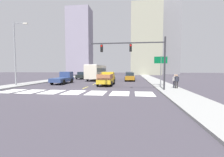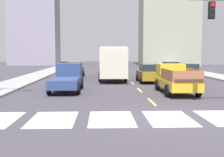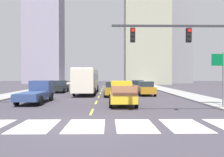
# 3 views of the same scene
# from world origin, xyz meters

# --- Properties ---
(ground_plane) EXTENTS (160.00, 160.00, 0.00)m
(ground_plane) POSITION_xyz_m (0.00, 0.00, 0.00)
(ground_plane) COLOR #403B45
(sidewalk_right) EXTENTS (3.00, 110.00, 0.15)m
(sidewalk_right) POSITION_xyz_m (10.54, 18.00, 0.07)
(sidewalk_right) COLOR #969795
(sidewalk_right) RESTS_ON ground
(sidewalk_left) EXTENTS (3.00, 110.00, 0.15)m
(sidewalk_left) POSITION_xyz_m (-10.54, 18.00, 0.07)
(sidewalk_left) COLOR #969795
(sidewalk_left) RESTS_ON ground
(crosswalk_stripe_2) EXTENTS (1.88, 2.93, 0.01)m
(crosswalk_stripe_2) POSITION_xyz_m (-2.44, 0.00, 0.00)
(crosswalk_stripe_2) COLOR silver
(crosswalk_stripe_2) RESTS_ON ground
(crosswalk_stripe_3) EXTENTS (1.88, 2.93, 0.01)m
(crosswalk_stripe_3) POSITION_xyz_m (0.00, 0.00, 0.00)
(crosswalk_stripe_3) COLOR silver
(crosswalk_stripe_3) RESTS_ON ground
(crosswalk_stripe_4) EXTENTS (1.88, 2.93, 0.01)m
(crosswalk_stripe_4) POSITION_xyz_m (2.44, 0.00, 0.00)
(crosswalk_stripe_4) COLOR silver
(crosswalk_stripe_4) RESTS_ON ground
(crosswalk_stripe_5) EXTENTS (1.88, 2.93, 0.01)m
(crosswalk_stripe_5) POSITION_xyz_m (4.88, 0.00, 0.00)
(crosswalk_stripe_5) COLOR silver
(crosswalk_stripe_5) RESTS_ON ground
(lane_dash_0) EXTENTS (0.16, 2.40, 0.01)m
(lane_dash_0) POSITION_xyz_m (0.00, 4.00, 0.00)
(lane_dash_0) COLOR gold
(lane_dash_0) RESTS_ON ground
(lane_dash_1) EXTENTS (0.16, 2.40, 0.01)m
(lane_dash_1) POSITION_xyz_m (0.00, 9.00, 0.00)
(lane_dash_1) COLOR gold
(lane_dash_1) RESTS_ON ground
(lane_dash_2) EXTENTS (0.16, 2.40, 0.01)m
(lane_dash_2) POSITION_xyz_m (0.00, 14.00, 0.00)
(lane_dash_2) COLOR gold
(lane_dash_2) RESTS_ON ground
(lane_dash_3) EXTENTS (0.16, 2.40, 0.01)m
(lane_dash_3) POSITION_xyz_m (0.00, 19.00, 0.00)
(lane_dash_3) COLOR gold
(lane_dash_3) RESTS_ON ground
(lane_dash_4) EXTENTS (0.16, 2.40, 0.01)m
(lane_dash_4) POSITION_xyz_m (0.00, 24.00, 0.00)
(lane_dash_4) COLOR gold
(lane_dash_4) RESTS_ON ground
(lane_dash_5) EXTENTS (0.16, 2.40, 0.01)m
(lane_dash_5) POSITION_xyz_m (0.00, 29.00, 0.00)
(lane_dash_5) COLOR gold
(lane_dash_5) RESTS_ON ground
(lane_dash_6) EXTENTS (0.16, 2.40, 0.01)m
(lane_dash_6) POSITION_xyz_m (0.00, 34.00, 0.00)
(lane_dash_6) COLOR gold
(lane_dash_6) RESTS_ON ground
(lane_dash_7) EXTENTS (0.16, 2.40, 0.01)m
(lane_dash_7) POSITION_xyz_m (0.00, 39.00, 0.00)
(lane_dash_7) COLOR gold
(lane_dash_7) RESTS_ON ground
(pickup_stakebed) EXTENTS (2.18, 5.20, 1.96)m
(pickup_stakebed) POSITION_xyz_m (2.26, 7.64, 0.94)
(pickup_stakebed) COLOR gold
(pickup_stakebed) RESTS_ON ground
(pickup_dark) EXTENTS (2.18, 5.20, 1.96)m
(pickup_dark) POSITION_xyz_m (-5.37, 9.04, 0.92)
(pickup_dark) COLOR navy
(pickup_dark) RESTS_ON ground
(city_bus) EXTENTS (2.72, 10.80, 3.32)m
(city_bus) POSITION_xyz_m (-1.77, 18.03, 1.95)
(city_bus) COLOR beige
(city_bus) RESTS_ON ground
(sedan_mid) EXTENTS (2.02, 4.40, 1.72)m
(sedan_mid) POSITION_xyz_m (5.67, 15.73, 0.86)
(sedan_mid) COLOR #AD731B
(sedan_mid) RESTS_ON ground
(sedan_far) EXTENTS (2.02, 4.40, 1.72)m
(sedan_far) POSITION_xyz_m (5.41, 21.40, 0.86)
(sedan_far) COLOR navy
(sedan_far) RESTS_ON ground
(sedan_near_right) EXTENTS (2.02, 4.40, 1.72)m
(sedan_near_right) POSITION_xyz_m (-5.88, 20.20, 0.86)
(sedan_near_right) COLOR black
(sedan_near_right) RESTS_ON ground
(sedan_near_left) EXTENTS (2.02, 4.40, 1.72)m
(sedan_near_left) POSITION_xyz_m (1.61, 14.54, 0.86)
(sedan_near_left) COLOR olive
(sedan_near_left) RESTS_ON ground
(traffic_signal_gantry) EXTENTS (8.41, 0.27, 6.00)m
(traffic_signal_gantry) POSITION_xyz_m (6.98, 2.19, 4.18)
(traffic_signal_gantry) COLOR #2D2D33
(traffic_signal_gantry) RESTS_ON ground
(direction_sign_green) EXTENTS (1.70, 0.12, 4.20)m
(direction_sign_green) POSITION_xyz_m (9.86, 5.73, 3.03)
(direction_sign_green) COLOR slate
(direction_sign_green) RESTS_ON ground
(block_mid_left) EXTENTS (10.67, 7.98, 30.10)m
(block_mid_left) POSITION_xyz_m (-18.29, 54.38, 15.05)
(block_mid_left) COLOR #938BA0
(block_mid_left) RESTS_ON ground
(block_mid_right) EXTENTS (11.84, 7.35, 27.89)m
(block_mid_right) POSITION_xyz_m (11.44, 47.85, 13.95)
(block_mid_right) COLOR #A2A289
(block_mid_right) RESTS_ON ground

